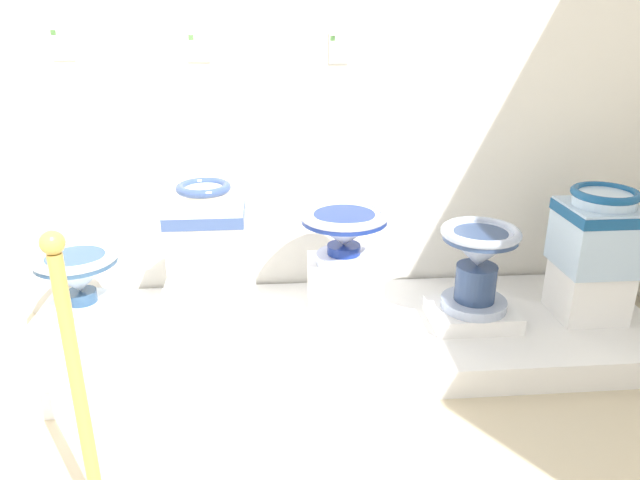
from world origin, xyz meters
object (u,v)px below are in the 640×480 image
Objects in this scene: antique_toilet_broad_patterned at (78,273)px; antique_toilet_tall_cobalt at (478,257)px; plinth_block_tall_cobalt at (472,315)px; stanchion_post_near_left at (90,454)px; antique_toilet_slender_white at (207,234)px; plinth_block_leftmost at (588,291)px; plinth_block_broad_patterned at (85,317)px; info_placard_first at (62,43)px; plinth_block_slender_white at (212,305)px; info_placard_second at (199,46)px; info_placard_third at (339,47)px; antique_toilet_leftmost at (599,227)px; antique_toilet_central_ornate at (344,228)px; plinth_block_central_ornate at (343,289)px.

antique_toilet_tall_cobalt is (1.80, -0.13, 0.07)m from antique_toilet_broad_patterned.
stanchion_post_near_left is at bearing -147.28° from plinth_block_tall_cobalt.
antique_toilet_slender_white is at bearing -9.93° from antique_toilet_broad_patterned.
plinth_block_leftmost is at bearing 25.58° from stanchion_post_near_left.
antique_toilet_tall_cobalt is at bearing -4.06° from plinth_block_broad_patterned.
plinth_block_slender_white is at bearing -37.10° from info_placard_first.
plinth_block_leftmost is at bearing 2.85° from antique_toilet_tall_cobalt.
info_placard_first is at bearing 180.00° from info_placard_second.
antique_toilet_leftmost is at bearing -22.57° from info_placard_third.
plinth_block_tall_cobalt is (1.80, -0.13, 0.00)m from plinth_block_broad_patterned.
antique_toilet_leftmost is 0.38× the size of stanchion_post_near_left.
stanchion_post_near_left is at bearing -154.42° from plinth_block_leftmost.
plinth_block_leftmost is at bearing -5.16° from antique_toilet_central_ornate.
plinth_block_slender_white reaches higher than plinth_block_broad_patterned.
info_placard_third is (1.22, 0.38, 0.95)m from antique_toilet_broad_patterned.
plinth_block_slender_white is 0.69m from antique_toilet_central_ornate.
antique_toilet_tall_cobalt is 1.05× the size of antique_toilet_leftmost.
info_placard_first is at bearing 180.00° from info_placard_third.
plinth_block_central_ornate is 1.31m from info_placard_second.
plinth_block_slender_white is 1.03× the size of antique_toilet_leftmost.
plinth_block_central_ornate reaches higher than plinth_block_tall_cobalt.
antique_toilet_central_ornate is 1.16m from antique_toilet_leftmost.
info_placard_first reaches higher than info_placard_second.
antique_toilet_tall_cobalt is at bearing -1.09° from plinth_block_slender_white.
antique_toilet_slender_white reaches higher than plinth_block_slender_white.
antique_toilet_central_ornate is (1.21, 0.00, 0.40)m from plinth_block_broad_patterned.
info_placard_third is (0.01, 0.37, 1.07)m from plinth_block_central_ornate.
plinth_block_broad_patterned is at bearing 170.07° from antique_toilet_slender_white.
plinth_block_tall_cobalt is 2.99× the size of info_placard_second.
antique_toilet_central_ornate is at bearing 167.42° from antique_toilet_tall_cobalt.
plinth_block_central_ornate is 0.88× the size of plinth_block_tall_cobalt.
antique_toilet_central_ornate is at bearing -16.66° from info_placard_first.
plinth_block_central_ornate is at bearing -30.25° from info_placard_second.
antique_toilet_slender_white is 1.26× the size of plinth_block_central_ornate.
stanchion_post_near_left is at bearing -105.59° from antique_toilet_slender_white.
plinth_block_central_ornate is 1.14m from info_placard_third.
plinth_block_central_ornate is (0.61, 0.11, -0.34)m from antique_toilet_slender_white.
antique_toilet_broad_patterned is 2.86× the size of info_placard_second.
plinth_block_slender_white is 1.76m from plinth_block_leftmost.
info_placard_first is 0.15× the size of stanchion_post_near_left.
plinth_block_leftmost reaches higher than plinth_block_broad_patterned.
plinth_block_broad_patterned is 2.70× the size of info_placard_third.
antique_toilet_central_ornate is at bearing 10.24° from plinth_block_slender_white.
plinth_block_central_ornate is 0.31m from antique_toilet_central_ornate.
info_placard_first is at bearing 163.34° from plinth_block_central_ornate.
stanchion_post_near_left reaches higher than antique_toilet_tall_cobalt.
plinth_block_leftmost is at bearing -11.24° from info_placard_first.
antique_toilet_broad_patterned is at bearing -162.77° from info_placard_third.
plinth_block_tall_cobalt is 0.40× the size of stanchion_post_near_left.
stanchion_post_near_left is (-0.27, -0.97, 0.03)m from plinth_block_slender_white.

